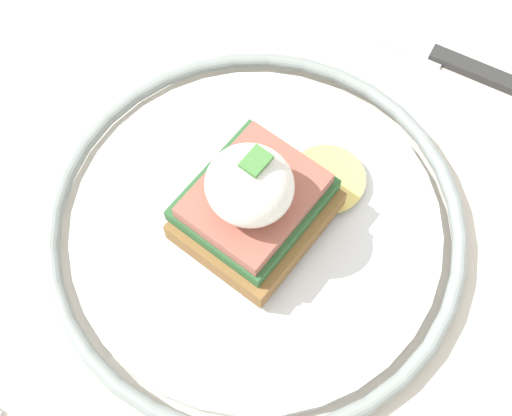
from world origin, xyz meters
TOP-DOWN VIEW (x-y plane):
  - ground_plane at (0.00, 0.00)m, footprint 6.00×6.00m
  - dining_table at (0.00, 0.00)m, footprint 0.85×0.81m
  - plate at (-0.02, -0.01)m, footprint 0.27×0.27m
  - sandwich at (-0.02, -0.01)m, footprint 0.12×0.08m
  - knife at (0.17, -0.03)m, footprint 0.05×0.20m

SIDE VIEW (x-z plane):
  - ground_plane at x=0.00m, z-range 0.00..0.00m
  - dining_table at x=0.00m, z-range 0.24..0.96m
  - knife at x=0.17m, z-range 0.72..0.73m
  - plate at x=-0.02m, z-range 0.72..0.74m
  - sandwich at x=-0.02m, z-range 0.73..0.81m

